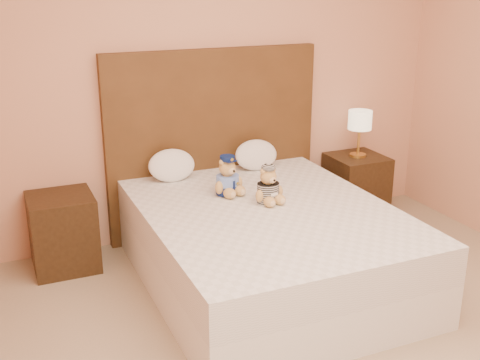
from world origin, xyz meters
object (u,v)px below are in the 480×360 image
(teddy_prisoner, at_px, (268,185))
(pillow_right, at_px, (256,154))
(teddy_police, at_px, (227,175))
(pillow_left, at_px, (172,164))
(bed, at_px, (267,246))
(lamp, at_px, (360,122))
(nightstand_left, at_px, (63,232))
(nightstand_right, at_px, (356,186))

(teddy_prisoner, relative_size, pillow_right, 0.72)
(teddy_police, height_order, pillow_left, teddy_police)
(bed, relative_size, lamp, 5.00)
(nightstand_left, height_order, nightstand_right, same)
(nightstand_right, distance_m, lamp, 0.57)
(nightstand_right, height_order, teddy_prisoner, teddy_prisoner)
(teddy_prisoner, xyz_separation_m, pillow_left, (-0.46, 0.72, -0.00))
(lamp, bearing_deg, pillow_right, 178.20)
(pillow_left, height_order, pillow_right, pillow_left)
(bed, bearing_deg, lamp, 32.62)
(pillow_left, bearing_deg, teddy_prisoner, -57.52)
(nightstand_right, xyz_separation_m, pillow_right, (-0.95, 0.03, 0.40))
(teddy_prisoner, distance_m, pillow_right, 0.76)
(teddy_prisoner, relative_size, pillow_left, 0.71)
(bed, xyz_separation_m, nightstand_left, (-1.25, 0.80, -0.00))
(pillow_left, xyz_separation_m, pillow_right, (0.71, 0.00, -0.00))
(nightstand_right, relative_size, teddy_prisoner, 2.14)
(lamp, relative_size, teddy_police, 1.42)
(bed, distance_m, teddy_prisoner, 0.42)
(teddy_police, bearing_deg, pillow_left, 104.45)
(lamp, bearing_deg, teddy_police, -162.81)
(teddy_police, distance_m, teddy_prisoner, 0.33)
(teddy_prisoner, distance_m, pillow_left, 0.86)
(nightstand_right, height_order, pillow_left, pillow_left)
(nightstand_left, distance_m, nightstand_right, 2.50)
(teddy_police, height_order, pillow_right, teddy_police)
(lamp, relative_size, pillow_right, 1.11)
(nightstand_left, xyz_separation_m, lamp, (2.50, 0.00, 0.57))
(teddy_police, relative_size, pillow_right, 0.78)
(lamp, height_order, teddy_prisoner, lamp)
(bed, distance_m, pillow_left, 1.01)
(bed, height_order, pillow_left, pillow_left)
(nightstand_left, bearing_deg, pillow_right, 1.11)
(nightstand_left, xyz_separation_m, pillow_left, (0.84, 0.03, 0.40))
(nightstand_right, bearing_deg, nightstand_left, 180.00)
(bed, distance_m, teddy_police, 0.57)
(lamp, bearing_deg, teddy_prisoner, -149.96)
(bed, distance_m, nightstand_right, 1.48)
(nightstand_right, xyz_separation_m, lamp, (-0.00, 0.00, 0.57))
(bed, relative_size, nightstand_left, 3.64)
(lamp, xyz_separation_m, pillow_left, (-1.66, 0.03, -0.17))
(nightstand_right, bearing_deg, lamp, 180.00)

